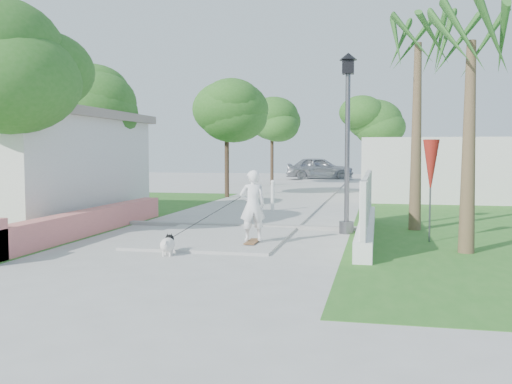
% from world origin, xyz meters
% --- Properties ---
extents(ground, '(90.00, 90.00, 0.00)m').
position_xyz_m(ground, '(0.00, 0.00, 0.00)').
color(ground, '#B7B7B2').
rests_on(ground, ground).
extents(path_strip, '(3.20, 36.00, 0.06)m').
position_xyz_m(path_strip, '(0.00, 20.00, 0.03)').
color(path_strip, '#B7B7B2').
rests_on(path_strip, ground).
extents(curb, '(6.50, 0.25, 0.10)m').
position_xyz_m(curb, '(0.00, 6.00, 0.05)').
color(curb, '#999993').
rests_on(curb, ground).
extents(grass_left, '(8.00, 20.00, 0.01)m').
position_xyz_m(grass_left, '(-7.00, 8.00, 0.01)').
color(grass_left, '#2D6C22').
rests_on(grass_left, ground).
extents(grass_right, '(8.00, 20.00, 0.01)m').
position_xyz_m(grass_right, '(7.00, 8.00, 0.01)').
color(grass_right, '#2D6C22').
rests_on(grass_right, ground).
extents(pink_wall, '(0.45, 8.20, 0.80)m').
position_xyz_m(pink_wall, '(-3.30, 3.55, 0.31)').
color(pink_wall, '#E27C73').
rests_on(pink_wall, ground).
extents(lattice_fence, '(0.35, 7.00, 1.50)m').
position_xyz_m(lattice_fence, '(3.40, 5.00, 0.54)').
color(lattice_fence, white).
rests_on(lattice_fence, ground).
extents(building_right, '(6.00, 8.00, 2.60)m').
position_xyz_m(building_right, '(6.00, 18.00, 1.30)').
color(building_right, silver).
rests_on(building_right, ground).
extents(street_lamp, '(0.44, 0.44, 4.44)m').
position_xyz_m(street_lamp, '(2.90, 5.50, 2.43)').
color(street_lamp, '#59595E').
rests_on(street_lamp, ground).
extents(bollard, '(0.14, 0.14, 1.09)m').
position_xyz_m(bollard, '(0.20, 10.00, 0.58)').
color(bollard, white).
rests_on(bollard, ground).
extents(patio_umbrella, '(0.36, 0.36, 2.30)m').
position_xyz_m(patio_umbrella, '(4.80, 4.50, 1.69)').
color(patio_umbrella, '#59595E').
rests_on(patio_umbrella, ground).
extents(tree_left_near, '(3.60, 3.60, 5.28)m').
position_xyz_m(tree_left_near, '(-4.48, 2.98, 3.82)').
color(tree_left_near, '#4C3826').
rests_on(tree_left_near, ground).
extents(tree_left_mid, '(3.20, 3.20, 4.85)m').
position_xyz_m(tree_left_mid, '(-5.48, 8.48, 3.50)').
color(tree_left_mid, '#4C3826').
rests_on(tree_left_mid, ground).
extents(tree_path_left, '(3.40, 3.40, 5.23)m').
position_xyz_m(tree_path_left, '(-2.98, 15.98, 3.82)').
color(tree_path_left, '#4C3826').
rests_on(tree_path_left, ground).
extents(tree_path_right, '(3.00, 3.00, 4.79)m').
position_xyz_m(tree_path_right, '(3.22, 19.98, 3.49)').
color(tree_path_right, '#4C3826').
rests_on(tree_path_right, ground).
extents(tree_path_far, '(3.20, 3.20, 5.17)m').
position_xyz_m(tree_path_far, '(-2.78, 25.98, 3.82)').
color(tree_path_far, '#4C3826').
rests_on(tree_path_far, ground).
extents(palm_far, '(1.80, 1.80, 5.30)m').
position_xyz_m(palm_far, '(4.60, 6.50, 4.48)').
color(palm_far, brown).
rests_on(palm_far, ground).
extents(palm_near, '(1.80, 1.80, 4.70)m').
position_xyz_m(palm_near, '(5.40, 3.20, 3.95)').
color(palm_near, brown).
rests_on(palm_near, ground).
extents(skateboarder, '(1.69, 1.75, 1.63)m').
position_xyz_m(skateboarder, '(0.38, 2.72, 0.72)').
color(skateboarder, brown).
rests_on(skateboarder, ground).
extents(dog, '(0.34, 0.60, 0.41)m').
position_xyz_m(dog, '(-0.36, 1.72, 0.22)').
color(dog, white).
rests_on(dog, ground).
extents(parked_car, '(5.15, 2.61, 1.68)m').
position_xyz_m(parked_car, '(-0.59, 33.37, 0.84)').
color(parked_car, '#9EA1A6').
rests_on(parked_car, ground).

